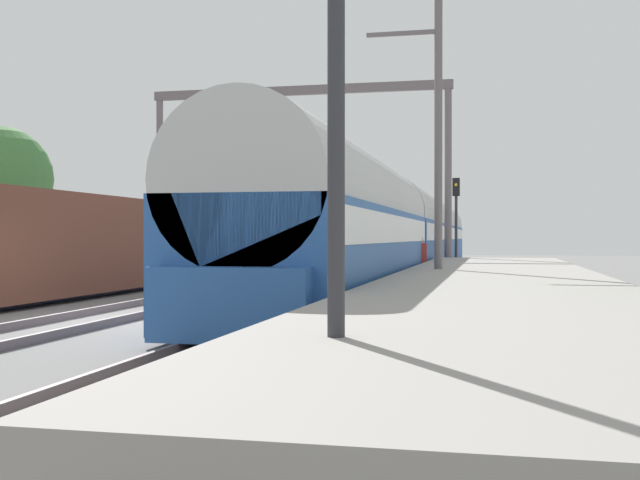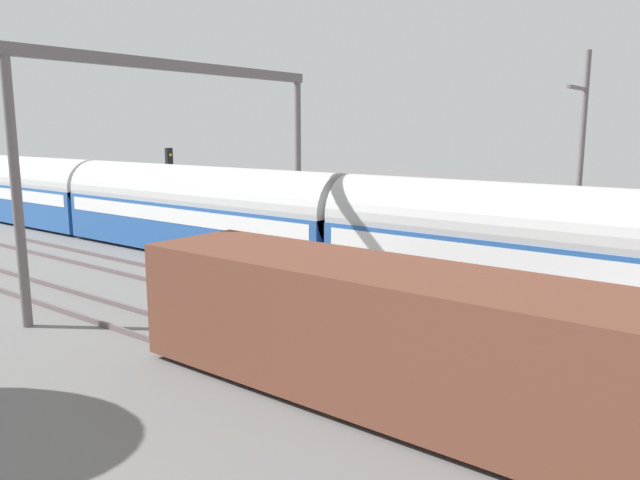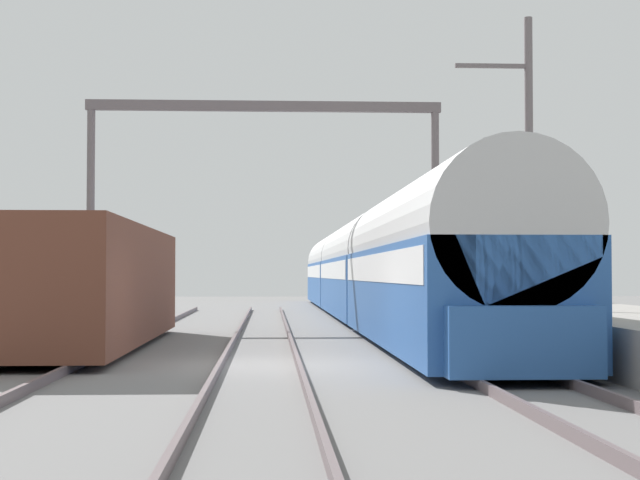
{
  "view_description": "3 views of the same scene",
  "coord_description": "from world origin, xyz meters",
  "px_view_note": "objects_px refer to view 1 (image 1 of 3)",
  "views": [
    {
      "loc": [
        7.81,
        -14.93,
        1.7
      ],
      "look_at": [
        4.07,
        1.96,
        1.63
      ],
      "focal_mm": 44.08,
      "sensor_mm": 36.0,
      "label": 1
    },
    {
      "loc": [
        -14.27,
        -0.8,
        5.56
      ],
      "look_at": [
        -0.27,
        10.06,
        2.37
      ],
      "focal_mm": 34.45,
      "sensor_mm": 36.0,
      "label": 2
    },
    {
      "loc": [
        0.18,
        -19.42,
        1.74
      ],
      "look_at": [
        2.03,
        17.62,
        3.0
      ],
      "focal_mm": 56.83,
      "sensor_mm": 36.0,
      "label": 3
    }
  ],
  "objects_px": {
    "freight_car": "(58,245)",
    "catenary_gantry": "(298,141)",
    "passenger_train": "(409,231)",
    "person_crossing": "(420,257)",
    "railway_signal_far": "(456,211)",
    "railway_signal_near": "(336,50)"
  },
  "relations": [
    {
      "from": "railway_signal_far",
      "to": "catenary_gantry",
      "type": "height_order",
      "value": "catenary_gantry"
    },
    {
      "from": "railway_signal_far",
      "to": "catenary_gantry",
      "type": "distance_m",
      "value": 10.74
    },
    {
      "from": "passenger_train",
      "to": "person_crossing",
      "type": "distance_m",
      "value": 9.81
    },
    {
      "from": "passenger_train",
      "to": "railway_signal_near",
      "type": "relative_size",
      "value": 9.91
    },
    {
      "from": "passenger_train",
      "to": "railway_signal_far",
      "type": "relative_size",
      "value": 10.61
    },
    {
      "from": "passenger_train",
      "to": "catenary_gantry",
      "type": "height_order",
      "value": "catenary_gantry"
    },
    {
      "from": "railway_signal_near",
      "to": "railway_signal_far",
      "type": "relative_size",
      "value": 1.07
    },
    {
      "from": "passenger_train",
      "to": "catenary_gantry",
      "type": "bearing_deg",
      "value": -133.74
    },
    {
      "from": "railway_signal_near",
      "to": "railway_signal_far",
      "type": "height_order",
      "value": "railway_signal_near"
    },
    {
      "from": "passenger_train",
      "to": "person_crossing",
      "type": "xyz_separation_m",
      "value": [
        1.38,
        -9.66,
        -0.94
      ]
    },
    {
      "from": "railway_signal_far",
      "to": "catenary_gantry",
      "type": "bearing_deg",
      "value": -125.08
    },
    {
      "from": "railway_signal_far",
      "to": "freight_car",
      "type": "bearing_deg",
      "value": -116.85
    },
    {
      "from": "person_crossing",
      "to": "railway_signal_far",
      "type": "distance_m",
      "value": 14.08
    },
    {
      "from": "passenger_train",
      "to": "person_crossing",
      "type": "bearing_deg",
      "value": -81.85
    },
    {
      "from": "railway_signal_far",
      "to": "passenger_train",
      "type": "bearing_deg",
      "value": -114.17
    },
    {
      "from": "person_crossing",
      "to": "railway_signal_near",
      "type": "bearing_deg",
      "value": 62.74
    },
    {
      "from": "freight_car",
      "to": "railway_signal_near",
      "type": "xyz_separation_m",
      "value": [
        10.65,
        -13.65,
        1.71
      ]
    },
    {
      "from": "person_crossing",
      "to": "railway_signal_far",
      "type": "height_order",
      "value": "railway_signal_far"
    },
    {
      "from": "railway_signal_near",
      "to": "railway_signal_far",
      "type": "bearing_deg",
      "value": 91.02
    },
    {
      "from": "freight_car",
      "to": "catenary_gantry",
      "type": "height_order",
      "value": "catenary_gantry"
    },
    {
      "from": "freight_car",
      "to": "railway_signal_far",
      "type": "height_order",
      "value": "railway_signal_far"
    },
    {
      "from": "railway_signal_far",
      "to": "catenary_gantry",
      "type": "relative_size",
      "value": 0.37
    }
  ]
}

